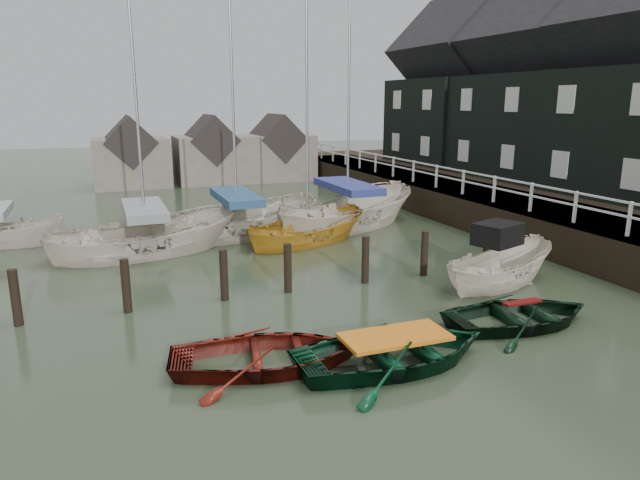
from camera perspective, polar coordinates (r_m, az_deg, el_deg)
name	(u,v)px	position (r m, az deg, el deg)	size (l,w,h in m)	color
ground	(374,324)	(14.00, 5.39, -8.36)	(120.00, 120.00, 0.00)	#2B3723
pier	(463,203)	(26.86, 14.10, 3.61)	(3.04, 32.00, 2.70)	black
land_strip	(556,210)	(30.47, 22.57, 2.78)	(14.00, 38.00, 1.50)	black
quay_houses	(591,91)	(29.06, 25.46, 13.32)	(6.52, 28.14, 10.01)	black
mooring_pilings	(291,275)	(16.04, -2.94, -3.49)	(13.72, 0.22, 1.80)	black
far_sheds	(208,154)	(38.31, -11.12, 8.44)	(14.00, 4.08, 4.39)	#665B51
rowboat_red	(269,367)	(11.91, -5.11, -12.49)	(2.82, 3.94, 0.82)	#5C150D
rowboat_green	(394,365)	(12.04, 7.43, -12.26)	(3.01, 4.21, 0.87)	#08311A
rowboat_dkgreen	(520,325)	(14.69, 19.39, -8.02)	(2.70, 3.78, 0.78)	black
motorboat	(498,281)	(17.62, 17.40, -3.93)	(4.77, 3.04, 2.66)	silver
sailboat_a	(147,251)	(21.10, -16.88, -1.09)	(7.13, 3.78, 10.97)	beige
sailboat_b	(238,235)	(22.91, -8.25, 0.52)	(7.21, 3.61, 11.08)	beige
sailboat_c	(308,241)	(21.80, -1.26, -0.14)	(5.79, 3.83, 10.22)	#BB8423
sailboat_d	(347,225)	(24.48, 2.74, 1.50)	(8.13, 5.65, 11.63)	beige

